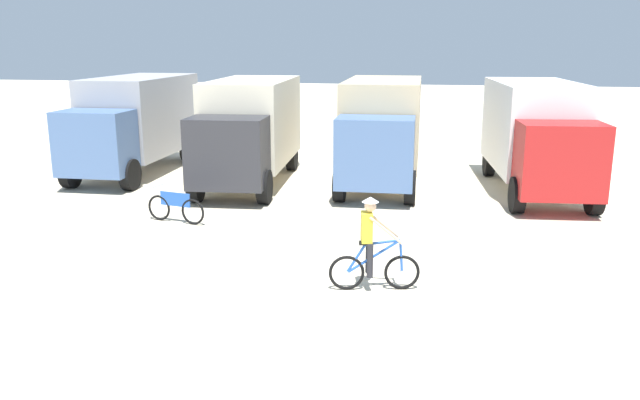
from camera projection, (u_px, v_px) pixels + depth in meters
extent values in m
plane|color=beige|center=(244.00, 317.00, 11.03)|extent=(120.00, 120.00, 0.00)
cube|color=#9E9EA3|center=(142.00, 115.00, 23.19)|extent=(2.44, 5.22, 2.70)
cube|color=#4C6B9E|center=(96.00, 143.00, 20.05)|extent=(2.21, 1.52, 2.00)
cube|color=black|center=(83.00, 135.00, 19.30)|extent=(2.02, 0.10, 0.80)
cylinder|color=black|center=(130.00, 175.00, 20.22)|extent=(0.33, 1.00, 1.00)
cylinder|color=black|center=(70.00, 173.00, 20.56)|extent=(0.33, 1.00, 1.00)
cylinder|color=black|center=(188.00, 149.00, 25.00)|extent=(0.33, 1.00, 1.00)
cylinder|color=black|center=(139.00, 148.00, 25.33)|extent=(0.33, 1.00, 1.00)
cube|color=beige|center=(253.00, 121.00, 21.49)|extent=(2.71, 5.34, 2.70)
cube|color=#2D2D33|center=(228.00, 153.00, 18.34)|extent=(2.29, 1.63, 2.00)
cube|color=black|center=(221.00, 144.00, 17.58)|extent=(2.03, 0.20, 0.80)
cylinder|color=black|center=(264.00, 187.00, 18.56)|extent=(0.38, 1.02, 1.00)
cylinder|color=black|center=(196.00, 185.00, 18.79)|extent=(0.38, 1.02, 1.00)
cylinder|color=black|center=(292.00, 157.00, 23.37)|extent=(0.38, 1.02, 1.00)
cylinder|color=black|center=(237.00, 155.00, 23.60)|extent=(0.38, 1.02, 1.00)
cube|color=#CCB78E|center=(383.00, 121.00, 21.45)|extent=(2.50, 5.25, 2.70)
cube|color=#4C6B9E|center=(375.00, 153.00, 18.31)|extent=(2.23, 1.54, 2.00)
cube|color=black|center=(373.00, 144.00, 17.56)|extent=(2.03, 0.12, 0.80)
cylinder|color=black|center=(410.00, 187.00, 18.50)|extent=(0.34, 1.01, 1.00)
cylinder|color=black|center=(340.00, 185.00, 18.81)|extent=(0.34, 1.01, 1.00)
cylinder|color=black|center=(413.00, 157.00, 23.28)|extent=(0.34, 1.01, 1.00)
cylinder|color=black|center=(357.00, 155.00, 23.59)|extent=(0.34, 1.01, 1.00)
cube|color=white|center=(533.00, 125.00, 20.32)|extent=(2.80, 5.37, 2.70)
cube|color=#B21E1E|center=(560.00, 160.00, 17.15)|extent=(2.31, 1.67, 2.00)
cube|color=black|center=(568.00, 152.00, 16.39)|extent=(2.02, 0.24, 0.80)
cylinder|color=black|center=(594.00, 197.00, 17.39)|extent=(0.40, 1.02, 1.00)
cylinder|color=black|center=(517.00, 195.00, 17.59)|extent=(0.40, 1.02, 1.00)
cylinder|color=black|center=(549.00, 163.00, 22.21)|extent=(0.40, 1.02, 1.00)
cylinder|color=black|center=(489.00, 162.00, 22.41)|extent=(0.40, 1.02, 1.00)
torus|color=black|center=(402.00, 272.00, 12.19)|extent=(0.68, 0.19, 0.68)
cylinder|color=silver|center=(402.00, 272.00, 12.19)|extent=(0.09, 0.09, 0.08)
torus|color=black|center=(347.00, 273.00, 12.17)|extent=(0.68, 0.19, 0.68)
cylinder|color=silver|center=(347.00, 273.00, 12.17)|extent=(0.09, 0.09, 0.08)
cylinder|color=blue|center=(373.00, 257.00, 12.10)|extent=(1.02, 0.25, 0.68)
cylinder|color=blue|center=(383.00, 242.00, 12.04)|extent=(0.66, 0.18, 0.13)
cylinder|color=blue|center=(356.00, 259.00, 12.11)|extent=(0.39, 0.13, 0.59)
cylinder|color=blue|center=(401.00, 256.00, 12.12)|extent=(0.11, 0.07, 0.64)
cylinder|color=silver|center=(400.00, 240.00, 12.04)|extent=(0.14, 0.52, 0.04)
cube|color=black|center=(365.00, 243.00, 12.03)|extent=(0.26, 0.17, 0.06)
cube|color=gold|center=(367.00, 227.00, 11.96)|extent=(0.26, 0.35, 0.56)
sphere|color=beige|center=(370.00, 206.00, 11.86)|extent=(0.22, 0.22, 0.22)
cone|color=silver|center=(370.00, 199.00, 11.83)|extent=(0.32, 0.32, 0.10)
cylinder|color=#26262B|center=(369.00, 256.00, 12.24)|extent=(0.12, 0.12, 0.66)
cylinder|color=#26262B|center=(370.00, 260.00, 11.98)|extent=(0.12, 0.12, 0.66)
cylinder|color=beige|center=(384.00, 225.00, 12.15)|extent=(0.62, 0.21, 0.53)
cylinder|color=beige|center=(386.00, 230.00, 11.80)|extent=(0.63, 0.13, 0.53)
torus|color=black|center=(159.00, 208.00, 16.89)|extent=(0.68, 0.21, 0.68)
torus|color=black|center=(193.00, 212.00, 16.48)|extent=(0.68, 0.21, 0.68)
cube|color=blue|center=(175.00, 199.00, 16.62)|extent=(0.88, 0.24, 0.36)
cylinder|color=silver|center=(159.00, 185.00, 16.72)|extent=(0.15, 0.50, 0.04)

